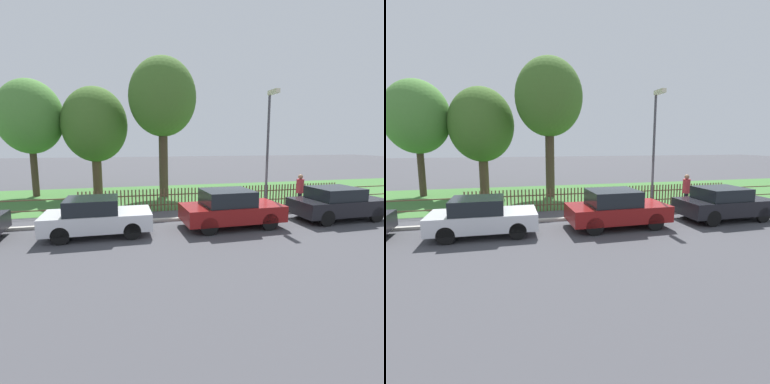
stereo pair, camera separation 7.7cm
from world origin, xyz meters
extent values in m
plane|color=#424247|center=(0.00, 0.00, 0.00)|extent=(120.00, 120.00, 0.00)
cube|color=#B2ADA3|center=(0.00, 0.10, 0.06)|extent=(43.15, 0.20, 0.12)
cube|color=#3D7033|center=(0.00, 6.32, 0.01)|extent=(43.15, 8.61, 0.01)
cube|color=brown|center=(0.00, 2.05, 0.31)|extent=(43.15, 0.03, 0.05)
cube|color=brown|center=(0.00, 2.05, 0.79)|extent=(43.15, 0.03, 0.05)
cube|color=brown|center=(-6.74, 2.02, 0.55)|extent=(0.06, 0.03, 1.10)
cube|color=brown|center=(-6.57, 2.02, 0.55)|extent=(0.06, 0.03, 1.10)
cube|color=brown|center=(-6.40, 2.02, 0.55)|extent=(0.06, 0.03, 1.10)
cube|color=brown|center=(-6.23, 2.02, 0.55)|extent=(0.06, 0.03, 1.10)
cube|color=brown|center=(-6.06, 2.02, 0.55)|extent=(0.06, 0.03, 1.10)
cube|color=brown|center=(-5.89, 2.02, 0.55)|extent=(0.06, 0.03, 1.10)
cube|color=brown|center=(-5.72, 2.02, 0.55)|extent=(0.06, 0.03, 1.10)
cube|color=brown|center=(-5.55, 2.02, 0.55)|extent=(0.06, 0.03, 1.10)
cube|color=brown|center=(-5.38, 2.02, 0.55)|extent=(0.06, 0.03, 1.10)
cube|color=brown|center=(-5.20, 2.02, 0.55)|extent=(0.06, 0.03, 1.10)
cube|color=brown|center=(-5.03, 2.02, 0.55)|extent=(0.06, 0.03, 1.10)
cube|color=brown|center=(-4.86, 2.02, 0.55)|extent=(0.06, 0.03, 1.10)
cube|color=brown|center=(-4.69, 2.02, 0.55)|extent=(0.06, 0.03, 1.10)
cube|color=brown|center=(-4.52, 2.02, 0.55)|extent=(0.06, 0.03, 1.10)
cube|color=brown|center=(-4.35, 2.02, 0.55)|extent=(0.06, 0.03, 1.10)
cube|color=brown|center=(-4.18, 2.02, 0.55)|extent=(0.06, 0.03, 1.10)
cube|color=brown|center=(-4.01, 2.02, 0.55)|extent=(0.06, 0.03, 1.10)
cube|color=brown|center=(-3.84, 2.02, 0.55)|extent=(0.06, 0.03, 1.10)
cube|color=brown|center=(-3.67, 2.02, 0.55)|extent=(0.06, 0.03, 1.10)
cube|color=brown|center=(-3.50, 2.02, 0.55)|extent=(0.06, 0.03, 1.10)
cube|color=brown|center=(-3.33, 2.02, 0.55)|extent=(0.06, 0.03, 1.10)
cube|color=brown|center=(-3.16, 2.02, 0.55)|extent=(0.06, 0.03, 1.10)
cube|color=brown|center=(-2.99, 2.02, 0.55)|extent=(0.06, 0.03, 1.10)
cube|color=brown|center=(-2.82, 2.02, 0.55)|extent=(0.06, 0.03, 1.10)
cube|color=brown|center=(-2.64, 2.02, 0.55)|extent=(0.06, 0.03, 1.10)
cube|color=brown|center=(-2.47, 2.02, 0.55)|extent=(0.06, 0.03, 1.10)
cube|color=brown|center=(-2.30, 2.02, 0.55)|extent=(0.06, 0.03, 1.10)
cube|color=brown|center=(-2.13, 2.02, 0.55)|extent=(0.06, 0.03, 1.10)
cube|color=brown|center=(-1.96, 2.02, 0.55)|extent=(0.06, 0.03, 1.10)
cube|color=brown|center=(-1.79, 2.02, 0.55)|extent=(0.06, 0.03, 1.10)
cube|color=brown|center=(-1.62, 2.02, 0.55)|extent=(0.06, 0.03, 1.10)
cube|color=brown|center=(-1.45, 2.02, 0.55)|extent=(0.06, 0.03, 1.10)
cube|color=brown|center=(-1.28, 2.02, 0.55)|extent=(0.06, 0.03, 1.10)
cube|color=brown|center=(-1.11, 2.02, 0.55)|extent=(0.06, 0.03, 1.10)
cube|color=brown|center=(-0.94, 2.02, 0.55)|extent=(0.06, 0.03, 1.10)
cube|color=brown|center=(-0.77, 2.02, 0.55)|extent=(0.06, 0.03, 1.10)
cube|color=brown|center=(-0.60, 2.02, 0.55)|extent=(0.06, 0.03, 1.10)
cube|color=brown|center=(-0.43, 2.02, 0.55)|extent=(0.06, 0.03, 1.10)
cube|color=brown|center=(-0.26, 2.02, 0.55)|extent=(0.06, 0.03, 1.10)
cube|color=brown|center=(-0.09, 2.02, 0.55)|extent=(0.06, 0.03, 1.10)
cube|color=brown|center=(0.09, 2.02, 0.55)|extent=(0.06, 0.03, 1.10)
cube|color=brown|center=(0.26, 2.02, 0.55)|extent=(0.06, 0.03, 1.10)
cube|color=brown|center=(0.43, 2.02, 0.55)|extent=(0.06, 0.03, 1.10)
cube|color=brown|center=(0.60, 2.02, 0.55)|extent=(0.06, 0.03, 1.10)
cube|color=brown|center=(0.77, 2.02, 0.55)|extent=(0.06, 0.03, 1.10)
cube|color=brown|center=(0.94, 2.02, 0.55)|extent=(0.06, 0.03, 1.10)
cube|color=brown|center=(1.11, 2.02, 0.55)|extent=(0.06, 0.03, 1.10)
cube|color=brown|center=(1.28, 2.02, 0.55)|extent=(0.06, 0.03, 1.10)
cube|color=brown|center=(1.45, 2.02, 0.55)|extent=(0.06, 0.03, 1.10)
cube|color=brown|center=(1.62, 2.02, 0.55)|extent=(0.06, 0.03, 1.10)
cube|color=brown|center=(1.79, 2.02, 0.55)|extent=(0.06, 0.03, 1.10)
cube|color=brown|center=(1.96, 2.02, 0.55)|extent=(0.06, 0.03, 1.10)
cube|color=brown|center=(2.13, 2.02, 0.55)|extent=(0.06, 0.03, 1.10)
cube|color=brown|center=(2.30, 2.02, 0.55)|extent=(0.06, 0.03, 1.10)
cube|color=brown|center=(2.47, 2.02, 0.55)|extent=(0.06, 0.03, 1.10)
cube|color=brown|center=(2.64, 2.02, 0.55)|extent=(0.06, 0.03, 1.10)
cube|color=brown|center=(2.82, 2.02, 0.55)|extent=(0.06, 0.03, 1.10)
cube|color=brown|center=(2.99, 2.02, 0.55)|extent=(0.06, 0.03, 1.10)
cube|color=brown|center=(3.16, 2.02, 0.55)|extent=(0.06, 0.03, 1.10)
cube|color=brown|center=(3.33, 2.02, 0.55)|extent=(0.06, 0.03, 1.10)
cube|color=brown|center=(3.50, 2.02, 0.55)|extent=(0.06, 0.03, 1.10)
cube|color=brown|center=(3.67, 2.02, 0.55)|extent=(0.06, 0.03, 1.10)
cube|color=brown|center=(3.84, 2.02, 0.55)|extent=(0.06, 0.03, 1.10)
cube|color=brown|center=(4.01, 2.02, 0.55)|extent=(0.06, 0.03, 1.10)
cube|color=brown|center=(4.18, 2.02, 0.55)|extent=(0.06, 0.03, 1.10)
cube|color=brown|center=(4.35, 2.02, 0.55)|extent=(0.06, 0.03, 1.10)
cube|color=brown|center=(4.52, 2.02, 0.55)|extent=(0.06, 0.03, 1.10)
cube|color=brown|center=(4.69, 2.02, 0.55)|extent=(0.06, 0.03, 1.10)
cube|color=brown|center=(4.86, 2.02, 0.55)|extent=(0.06, 0.03, 1.10)
cube|color=brown|center=(5.03, 2.02, 0.55)|extent=(0.06, 0.03, 1.10)
cube|color=brown|center=(5.20, 2.02, 0.55)|extent=(0.06, 0.03, 1.10)
cube|color=brown|center=(5.38, 2.02, 0.55)|extent=(0.06, 0.03, 1.10)
cube|color=brown|center=(5.55, 2.02, 0.55)|extent=(0.06, 0.03, 1.10)
cube|color=brown|center=(5.72, 2.02, 0.55)|extent=(0.06, 0.03, 1.10)
cube|color=brown|center=(5.89, 2.02, 0.55)|extent=(0.06, 0.03, 1.10)
cube|color=brown|center=(6.06, 2.02, 0.55)|extent=(0.06, 0.03, 1.10)
cube|color=brown|center=(6.23, 2.02, 0.55)|extent=(0.06, 0.03, 1.10)
cube|color=brown|center=(6.40, 2.02, 0.55)|extent=(0.06, 0.03, 1.10)
cube|color=brown|center=(6.57, 2.02, 0.55)|extent=(0.06, 0.03, 1.10)
cube|color=brown|center=(6.74, 2.02, 0.55)|extent=(0.06, 0.03, 1.10)
cube|color=silver|center=(-5.69, -1.25, 0.55)|extent=(3.71, 1.78, 0.59)
cube|color=black|center=(-5.87, -1.25, 1.10)|extent=(1.79, 1.59, 0.51)
cylinder|color=black|center=(-4.54, -0.45, 0.30)|extent=(0.60, 0.14, 0.60)
cylinder|color=black|center=(-4.55, -2.07, 0.30)|extent=(0.60, 0.14, 0.60)
cylinder|color=black|center=(-6.83, -0.44, 0.30)|extent=(0.60, 0.14, 0.60)
cylinder|color=black|center=(-6.84, -2.06, 0.30)|extent=(0.60, 0.14, 0.60)
cube|color=maroon|center=(-0.68, -1.36, 0.59)|extent=(3.91, 1.96, 0.61)
cube|color=black|center=(-0.88, -1.36, 1.19)|extent=(1.90, 1.73, 0.58)
cylinder|color=black|center=(0.50, -0.46, 0.33)|extent=(0.67, 0.16, 0.67)
cylinder|color=black|center=(0.54, -2.19, 0.33)|extent=(0.67, 0.16, 0.67)
cylinder|color=black|center=(-1.90, -0.52, 0.33)|extent=(0.67, 0.16, 0.67)
cylinder|color=black|center=(-1.86, -2.25, 0.33)|extent=(0.67, 0.16, 0.67)
cube|color=black|center=(4.21, -1.34, 0.59)|extent=(4.00, 1.98, 0.63)
cube|color=black|center=(4.01, -1.34, 1.15)|extent=(1.94, 1.73, 0.50)
cylinder|color=black|center=(5.40, -0.44, 0.33)|extent=(0.66, 0.16, 0.65)
cylinder|color=black|center=(5.45, -2.16, 0.33)|extent=(0.66, 0.16, 0.65)
cylinder|color=black|center=(2.96, -0.51, 0.33)|extent=(0.66, 0.16, 0.65)
cylinder|color=black|center=(3.01, -2.24, 0.33)|extent=(0.66, 0.16, 0.65)
cylinder|color=black|center=(0.45, 0.98, 0.30)|extent=(0.60, 0.13, 0.59)
cylinder|color=black|center=(-1.00, 1.05, 0.30)|extent=(0.60, 0.13, 0.59)
ellipsoid|color=black|center=(-0.27, 1.02, 0.62)|extent=(1.94, 0.81, 0.78)
ellipsoid|color=black|center=(0.18, 1.00, 0.83)|extent=(0.48, 0.92, 0.36)
cylinder|color=#473828|center=(-9.91, 7.92, 1.80)|extent=(0.40, 0.40, 3.60)
ellipsoid|color=#4C8438|center=(-9.91, 7.92, 4.80)|extent=(3.79, 3.79, 4.36)
cylinder|color=brown|center=(-6.24, 7.69, 1.56)|extent=(0.58, 0.58, 3.12)
ellipsoid|color=#426B28|center=(-6.24, 7.69, 4.38)|extent=(3.97, 3.97, 4.57)
cylinder|color=#473828|center=(-2.24, 6.03, 2.33)|extent=(0.54, 0.54, 4.67)
ellipsoid|color=#426B28|center=(-2.24, 6.03, 5.93)|extent=(3.98, 3.98, 4.58)
cylinder|color=black|center=(3.58, 0.55, 0.43)|extent=(0.16, 0.16, 0.86)
cylinder|color=black|center=(3.73, 0.75, 0.43)|extent=(0.16, 0.16, 0.86)
cylinder|color=#B73338|center=(3.65, 0.65, 1.19)|extent=(0.50, 0.50, 0.68)
sphere|color=#A37556|center=(3.65, 0.65, 1.65)|extent=(0.23, 0.23, 0.23)
cylinder|color=#47474C|center=(1.73, 0.46, 2.68)|extent=(0.11, 0.11, 5.35)
cube|color=beige|center=(1.73, 0.11, 5.45)|extent=(0.20, 0.76, 0.18)
camera|label=1|loc=(-4.92, -12.10, 3.27)|focal=28.00mm
camera|label=2|loc=(-4.84, -12.12, 3.27)|focal=28.00mm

